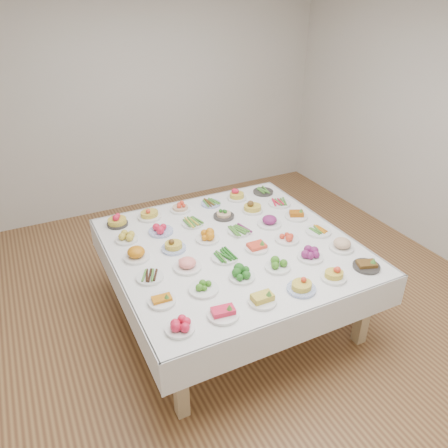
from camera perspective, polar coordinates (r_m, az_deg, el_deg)
name	(u,v)px	position (r m, az deg, el deg)	size (l,w,h in m)	color
room_envelope	(233,115)	(3.47, 1.23, 14.07)	(5.02, 5.02, 2.81)	olive
display_table	(232,252)	(3.79, 1.01, -3.64)	(2.02, 2.02, 0.75)	white
dish_0	(180,326)	(2.90, -5.81, -13.06)	(0.19, 0.19, 0.09)	white
dish_1	(223,311)	(2.99, -0.11, -11.35)	(0.22, 0.22, 0.09)	white
dish_2	(262,298)	(3.11, 5.03, -9.63)	(0.20, 0.20, 0.09)	white
dish_3	(302,285)	(3.25, 10.11, -7.82)	(0.21, 0.21, 0.12)	#4C66B2
dish_4	(334,274)	(3.42, 14.18, -6.30)	(0.19, 0.19, 0.11)	white
dish_5	(367,263)	(3.62, 18.16, -4.89)	(0.21, 0.21, 0.10)	#2F2D2A
dish_6	(162,299)	(3.14, -8.13, -9.72)	(0.20, 0.20, 0.08)	white
dish_7	(204,287)	(3.21, -2.68, -8.22)	(0.22, 0.22, 0.09)	white
dish_8	(242,273)	(3.33, 2.36, -6.46)	(0.20, 0.20, 0.10)	white
dish_9	(278,264)	(3.46, 7.03, -5.22)	(0.20, 0.20, 0.09)	white
dish_10	(311,254)	(3.62, 11.24, -3.84)	(0.21, 0.21, 0.10)	white
dish_11	(342,244)	(3.80, 15.15, -2.54)	(0.20, 0.20, 0.11)	white
dish_12	(150,276)	(3.39, -9.66, -6.76)	(0.21, 0.21, 0.05)	white
dish_13	(187,263)	(3.44, -4.81, -5.11)	(0.22, 0.22, 0.12)	white
dish_14	(225,256)	(3.56, 0.09, -4.22)	(0.22, 0.22, 0.05)	white
dish_15	(257,246)	(3.68, 4.30, -2.84)	(0.20, 0.20, 0.09)	white
dish_16	(287,237)	(3.84, 8.23, -1.74)	(0.21, 0.21, 0.08)	white
dish_17	(318,231)	(4.02, 12.22, -0.88)	(0.23, 0.23, 0.05)	white
dish_18	(136,253)	(3.62, -11.39, -3.75)	(0.21, 0.21, 0.11)	white
dish_19	(173,244)	(3.69, -6.62, -2.66)	(0.21, 0.21, 0.12)	#4C66B2
dish_20	(207,236)	(3.80, -2.18, -1.53)	(0.21, 0.21, 0.10)	white
dish_21	(239,230)	(3.92, 1.96, -0.84)	(0.20, 0.20, 0.05)	white
dish_22	(270,220)	(4.05, 5.97, 0.51)	(0.22, 0.22, 0.12)	white
dish_23	(296,214)	(4.23, 9.44, 1.25)	(0.21, 0.21, 0.09)	white
dish_24	(126,237)	(3.89, -12.64, -1.69)	(0.19, 0.19, 0.08)	white
dish_25	(161,228)	(3.95, -8.27, -0.55)	(0.22, 0.22, 0.10)	#4C66B2
dish_26	(193,223)	(4.06, -4.13, 0.19)	(0.20, 0.20, 0.05)	white
dish_27	(224,214)	(4.17, -0.03, 1.35)	(0.20, 0.20, 0.10)	#2F2D2A
dish_28	(253,206)	(4.28, 3.75, 2.41)	(0.21, 0.20, 0.13)	white
dish_29	(279,203)	(4.46, 7.24, 2.79)	(0.22, 0.22, 0.05)	white
dish_30	(117,220)	(4.15, -13.80, 0.54)	(0.19, 0.19, 0.12)	#2F2D2A
dish_31	(149,212)	(4.21, -9.74, 1.50)	(0.22, 0.22, 0.13)	white
dish_32	(180,206)	(4.31, -5.75, 2.30)	(0.20, 0.20, 0.11)	white
dish_33	(211,203)	(4.42, -1.74, 2.76)	(0.19, 0.19, 0.05)	#4C66B2
dish_34	(237,194)	(4.53, 1.70, 3.90)	(0.20, 0.20, 0.12)	white
dish_35	(263,191)	(4.70, 5.14, 4.30)	(0.21, 0.21, 0.05)	#2F2D2A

